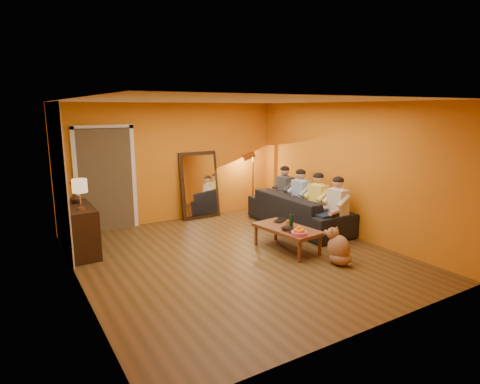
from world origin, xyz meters
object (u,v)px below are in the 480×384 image
sideboard (80,230)px  tumbler (288,222)px  coffee_table (287,239)px  floor_lamp (253,183)px  person_mid_left (318,203)px  laptop (283,220)px  mirror_frame (199,185)px  person_far_left (338,208)px  dog (339,246)px  sofa (299,210)px  person_far_right (285,193)px  vase (75,198)px  wine_bottle (291,219)px  table_lamp (80,194)px  person_mid_right (301,197)px

sideboard → tumbler: size_ratio=12.74×
coffee_table → floor_lamp: (0.91, 2.52, 0.51)m
person_mid_left → tumbler: (-1.09, -0.43, -0.15)m
person_mid_left → laptop: person_mid_left is taller
mirror_frame → person_far_left: size_ratio=1.25×
coffee_table → dog: size_ratio=2.01×
sofa → person_far_right: (0.13, 0.65, 0.25)m
person_far_left → vase: size_ratio=6.41×
person_far_left → dog: bearing=-133.1°
person_far_right → wine_bottle: 2.06m
person_far_right → wine_bottle: size_ratio=3.94×
coffee_table → floor_lamp: 2.73m
sofa → dog: (-0.75, -1.94, -0.06)m
mirror_frame → floor_lamp: (1.28, -0.28, -0.04)m
person_far_left → laptop: 1.10m
dog → vase: size_ratio=3.19×
sideboard → person_far_left: bearing=-21.4°
mirror_frame → person_far_right: 1.96m
coffee_table → dog: (0.33, -0.94, 0.09)m
coffee_table → floor_lamp: size_ratio=0.85×
sideboard → dog: size_ratio=1.94×
sideboard → coffee_table: bearing=-28.6°
sideboard → person_mid_left: bearing=-14.9°
sideboard → table_lamp: bearing=-90.0°
table_lamp → sideboard: bearing=90.0°
mirror_frame → person_far_left: bearing=-60.5°
coffee_table → person_mid_right: size_ratio=1.00×
coffee_table → wine_bottle: size_ratio=3.94×
table_lamp → person_mid_right: table_lamp is taller
sofa → person_mid_right: (0.13, 0.10, 0.25)m
sideboard → person_far_left: 4.70m
tumbler → wine_bottle: bearing=-112.4°
floor_lamp → vase: size_ratio=7.57×
laptop → person_far_left: bearing=-48.2°
sofa → person_mid_left: 0.53m
sofa → person_far_right: bearing=-11.3°
floor_lamp → person_far_right: size_ratio=1.18×
tumbler → vase: vase is taller
coffee_table → person_mid_left: person_mid_left is taller
mirror_frame → table_lamp: mirror_frame is taller
mirror_frame → floor_lamp: mirror_frame is taller
floor_lamp → person_mid_right: floor_lamp is taller
table_lamp → vase: bearing=90.0°
floor_lamp → person_far_left: (0.30, -2.51, -0.11)m
wine_bottle → tumbler: 0.22m
person_far_right → floor_lamp: bearing=109.2°
table_lamp → laptop: table_lamp is taller
sideboard → person_mid_left: (4.37, -1.16, 0.18)m
sideboard → person_mid_left: 4.53m
coffee_table → floor_lamp: bearing=63.3°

